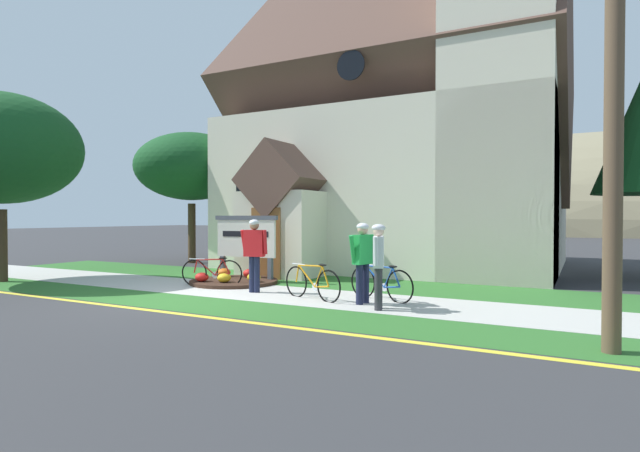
% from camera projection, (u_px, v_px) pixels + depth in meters
% --- Properties ---
extents(ground, '(140.00, 140.00, 0.00)m').
position_uv_depth(ground, '(272.00, 280.00, 14.39)').
color(ground, '#333335').
extents(sidewalk_slab, '(32.00, 2.33, 0.01)m').
position_uv_depth(sidewalk_slab, '(283.00, 294.00, 11.77)').
color(sidewalk_slab, '#B7B5AD').
rests_on(sidewalk_slab, ground).
extents(grass_verge, '(32.00, 1.60, 0.01)m').
position_uv_depth(grass_verge, '(231.00, 308.00, 10.03)').
color(grass_verge, '#2D6628').
rests_on(grass_verge, ground).
extents(church_lawn, '(24.00, 2.68, 0.01)m').
position_uv_depth(church_lawn, '(331.00, 282.00, 13.98)').
color(church_lawn, '#2D6628').
rests_on(church_lawn, ground).
extents(curb_paint_stripe, '(28.00, 0.16, 0.01)m').
position_uv_depth(curb_paint_stripe, '(199.00, 316.00, 9.19)').
color(curb_paint_stripe, yellow).
rests_on(curb_paint_stripe, ground).
extents(church_building, '(11.64, 11.10, 13.03)m').
position_uv_depth(church_building, '(408.00, 136.00, 18.67)').
color(church_building, beige).
rests_on(church_building, ground).
extents(church_sign, '(2.04, 0.21, 1.86)m').
position_uv_depth(church_sign, '(246.00, 238.00, 14.15)').
color(church_sign, '#474C56').
rests_on(church_sign, ground).
extents(flower_bed, '(2.39, 2.39, 0.34)m').
position_uv_depth(flower_bed, '(233.00, 280.00, 13.68)').
color(flower_bed, '#382319').
rests_on(flower_bed, ground).
extents(bicycle_green, '(1.70, 0.61, 0.83)m').
position_uv_depth(bicycle_green, '(312.00, 283.00, 11.03)').
color(bicycle_green, black).
rests_on(bicycle_green, ground).
extents(bicycle_silver, '(1.63, 0.54, 0.78)m').
position_uv_depth(bicycle_silver, '(212.00, 272.00, 13.23)').
color(bicycle_silver, black).
rests_on(bicycle_silver, ground).
extents(bicycle_red, '(1.69, 0.64, 0.81)m').
position_uv_depth(bicycle_red, '(381.00, 283.00, 10.95)').
color(bicycle_red, black).
rests_on(bicycle_red, ground).
extents(cyclist_in_yellow_jersey, '(0.32, 0.75, 1.70)m').
position_uv_depth(cyclist_in_yellow_jersey, '(363.00, 256.00, 10.43)').
color(cyclist_in_yellow_jersey, '#191E38').
rests_on(cyclist_in_yellow_jersey, ground).
extents(cyclist_in_white_jersey, '(0.69, 0.32, 1.77)m').
position_uv_depth(cyclist_in_white_jersey, '(254.00, 249.00, 12.02)').
color(cyclist_in_white_jersey, '#191E38').
rests_on(cyclist_in_white_jersey, ground).
extents(cyclist_in_red_jersey, '(0.34, 0.68, 1.69)m').
position_uv_depth(cyclist_in_red_jersey, '(379.00, 260.00, 9.81)').
color(cyclist_in_red_jersey, '#2D2D33').
rests_on(cyclist_in_red_jersey, ground).
extents(utility_pole, '(3.12, 0.28, 7.78)m').
position_uv_depth(utility_pole, '(605.00, 31.00, 6.69)').
color(utility_pole, brown).
rests_on(utility_pole, ground).
extents(yard_deciduous_tree, '(4.39, 4.39, 5.13)m').
position_uv_depth(yard_deciduous_tree, '(192.00, 167.00, 19.75)').
color(yard_deciduous_tree, '#4C3823').
rests_on(yard_deciduous_tree, ground).
extents(verge_sapling, '(4.26, 4.26, 5.30)m').
position_uv_depth(verge_sapling, '(2.00, 149.00, 14.01)').
color(verge_sapling, '#3D2D1E').
rests_on(verge_sapling, ground).
extents(distant_hill, '(105.96, 43.89, 23.91)m').
position_uv_depth(distant_hill, '(594.00, 231.00, 62.20)').
color(distant_hill, '#847A5B').
rests_on(distant_hill, ground).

